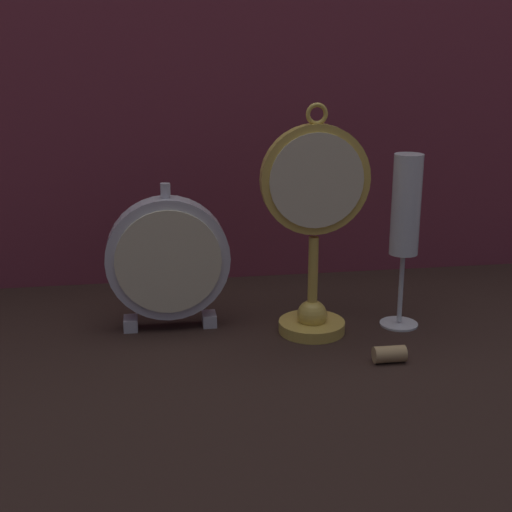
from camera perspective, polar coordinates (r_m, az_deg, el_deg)
The scene contains 6 objects.
ground_plane at distance 0.97m, azimuth 0.72°, elevation -7.65°, with size 4.00×4.00×0.00m, color black.
fabric_backdrop_drape at distance 1.21m, azimuth -1.85°, elevation 16.44°, with size 1.49×0.01×0.79m, color brown.
pocket_watch_on_stand at distance 0.99m, azimuth 4.68°, elevation 2.23°, with size 0.15×0.10×0.32m.
mantel_clock_silver at distance 1.02m, azimuth -7.05°, elevation -0.26°, with size 0.18×0.04×0.21m.
champagne_flute at distance 1.03m, azimuth 11.86°, elevation 3.05°, with size 0.06×0.06×0.25m.
wine_cork at distance 0.95m, azimuth 10.63°, elevation -7.73°, with size 0.02×0.02×0.04m, color tan.
Camera 1 is at (-0.15, -0.87, 0.40)m, focal length 50.00 mm.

